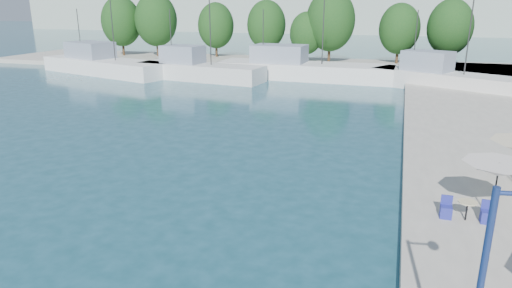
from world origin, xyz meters
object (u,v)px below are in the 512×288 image
(umbrella_white, at_px, (499,169))
(street_lamp, at_px, (503,273))
(trawler_01, at_px, (103,65))
(trawler_03, at_px, (300,69))
(trawler_04, at_px, (444,80))
(trawler_02, at_px, (197,70))

(umbrella_white, xyz_separation_m, street_lamp, (-1.79, -9.97, 1.49))
(trawler_01, xyz_separation_m, umbrella_white, (39.26, -31.45, 1.53))
(trawler_03, height_order, trawler_04, same)
(trawler_03, relative_size, umbrella_white, 7.96)
(trawler_01, height_order, street_lamp, trawler_01)
(trawler_03, bearing_deg, trawler_01, -170.13)
(trawler_03, distance_m, trawler_04, 15.76)
(trawler_01, distance_m, trawler_02, 13.21)
(trawler_04, bearing_deg, trawler_03, -164.75)
(umbrella_white, bearing_deg, trawler_02, 130.43)
(trawler_02, relative_size, umbrella_white, 6.07)
(trawler_03, distance_m, street_lamp, 46.90)
(trawler_01, xyz_separation_m, trawler_02, (13.19, -0.84, 0.00))
(street_lamp, bearing_deg, trawler_03, 96.26)
(trawler_02, bearing_deg, street_lamp, -51.36)
(trawler_04, xyz_separation_m, street_lamp, (-2.28, -41.74, 3.02))
(trawler_04, relative_size, street_lamp, 3.04)
(trawler_01, bearing_deg, trawler_03, 24.83)
(trawler_04, xyz_separation_m, umbrella_white, (-0.48, -31.77, 1.52))
(trawler_03, height_order, street_lamp, trawler_03)
(street_lamp, bearing_deg, trawler_02, 110.82)
(trawler_02, distance_m, umbrella_white, 40.24)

